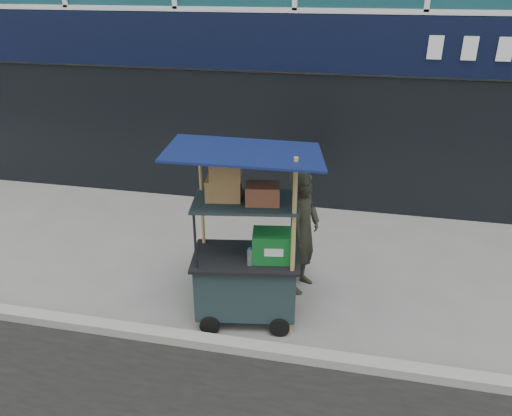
# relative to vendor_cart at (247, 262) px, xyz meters

# --- Properties ---
(ground) EXTENTS (80.00, 80.00, 0.00)m
(ground) POSITION_rel_vendor_cart_xyz_m (0.00, -0.44, -0.80)
(ground) COLOR slate
(ground) RESTS_ON ground
(curb) EXTENTS (80.00, 0.18, 0.12)m
(curb) POSITION_rel_vendor_cart_xyz_m (0.00, -0.64, -0.74)
(curb) COLOR #97978F
(curb) RESTS_ON ground
(vendor_cart) EXTENTS (1.85, 1.44, 2.27)m
(vendor_cart) POSITION_rel_vendor_cart_xyz_m (0.00, 0.00, 0.00)
(vendor_cart) COLOR #192B2C
(vendor_cart) RESTS_ON ground
(vendor_man) EXTENTS (0.57, 0.71, 1.69)m
(vendor_man) POSITION_rel_vendor_cart_xyz_m (0.56, 0.80, 0.05)
(vendor_man) COLOR black
(vendor_man) RESTS_ON ground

